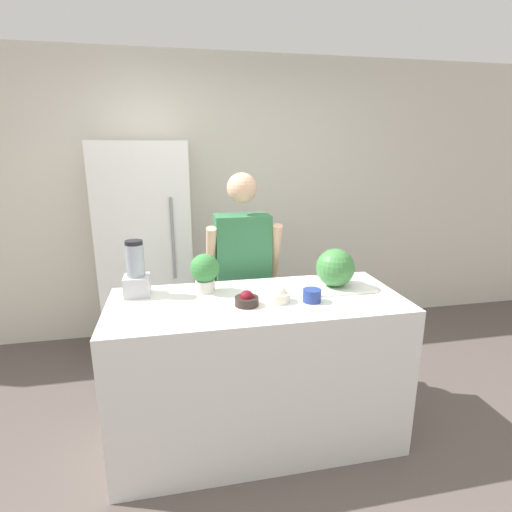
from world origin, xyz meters
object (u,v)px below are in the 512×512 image
bowl_cherries (247,300)px  bowl_small_blue (312,295)px  watermelon (335,268)px  person (243,282)px  blender (136,273)px  refrigerator (148,252)px  bowl_cream (279,295)px  potted_plant (205,271)px

bowl_cherries → bowl_small_blue: 0.38m
watermelon → bowl_small_blue: watermelon is taller
bowl_small_blue → watermelon: bearing=41.7°
watermelon → bowl_small_blue: 0.31m
person → blender: bearing=-150.4°
refrigerator → bowl_cherries: refrigerator is taller
bowl_cherries → blender: 0.68m
bowl_cherries → bowl_cream: size_ratio=1.02×
watermelon → bowl_cherries: watermelon is taller
bowl_small_blue → blender: size_ratio=0.32×
watermelon → blender: (-1.20, 0.12, 0.01)m
blender → refrigerator: bearing=90.2°
watermelon → bowl_small_blue: (-0.22, -0.19, -0.10)m
person → potted_plant: person is taller
watermelon → bowl_small_blue: size_ratio=2.25×
bowl_cherries → refrigerator: bearing=113.7°
bowl_cream → blender: 0.85m
bowl_cream → potted_plant: size_ratio=0.55×
watermelon → bowl_cherries: 0.62m
bowl_cherries → blender: bearing=154.7°
bowl_cherries → blender: size_ratio=0.40×
person → watermelon: size_ratio=6.80×
bowl_cherries → potted_plant: (-0.21, 0.26, 0.10)m
bowl_cherries → bowl_small_blue: (0.37, -0.02, 0.00)m
watermelon → bowl_cherries: size_ratio=1.77×
person → bowl_cream: person is taller
refrigerator → blender: refrigerator is taller
blender → person: bearing=29.6°
watermelon → bowl_small_blue: bearing=-138.3°
refrigerator → watermelon: 1.72m
bowl_cherries → bowl_cream: 0.19m
bowl_cream → potted_plant: 0.48m
bowl_small_blue → bowl_cream: bearing=168.5°
bowl_small_blue → person: bearing=111.5°
person → blender: 0.84m
person → blender: size_ratio=4.83×
bowl_cherries → potted_plant: potted_plant is taller
blender → potted_plant: size_ratio=1.40×
bowl_cream → bowl_cherries: bearing=-174.8°
bowl_cream → bowl_small_blue: (0.19, -0.04, -0.00)m
refrigerator → potted_plant: size_ratio=7.67×
bowl_cream → watermelon: bearing=21.1°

